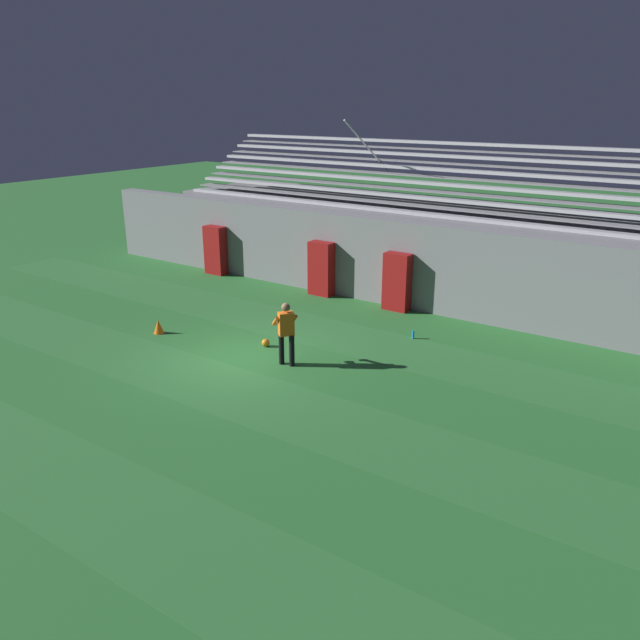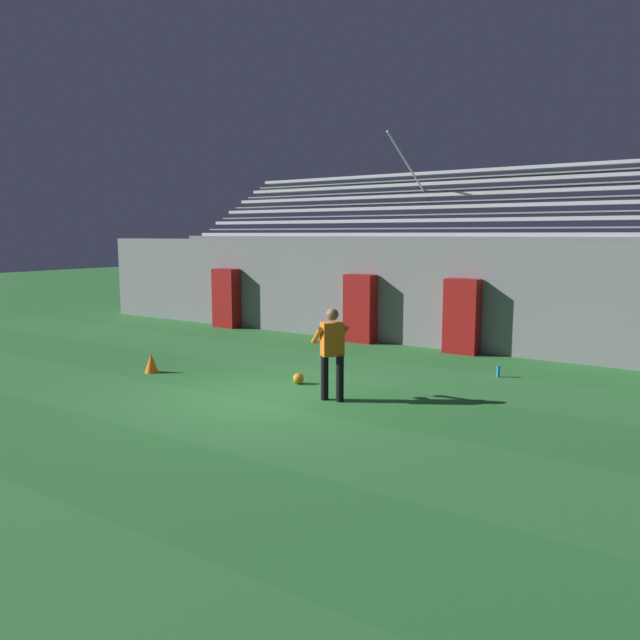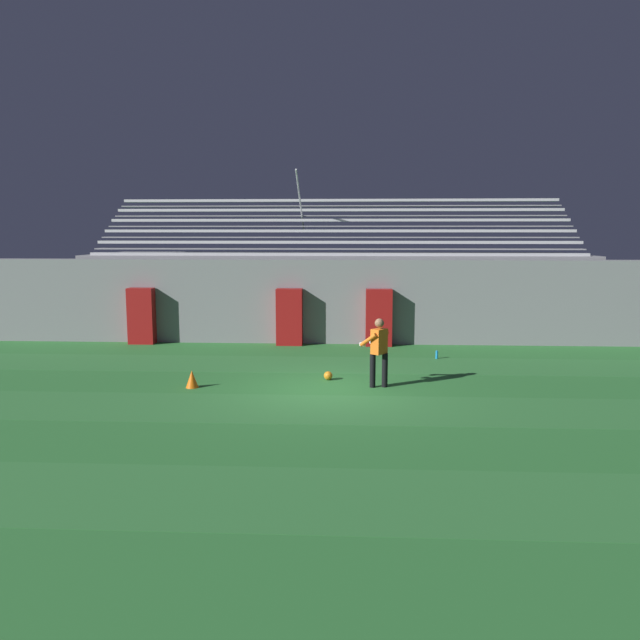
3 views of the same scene
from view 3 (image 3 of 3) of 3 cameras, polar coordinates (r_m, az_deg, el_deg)
The scene contains 13 objects.
ground_plane at distance 14.79m, azimuth 0.59°, elevation -6.46°, with size 80.00×80.00×0.00m, color #2D7533.
turf_stripe_near at distance 9.11m, azimuth -1.03°, elevation -15.90°, with size 28.00×2.22×0.01m, color #337A38.
turf_stripe_mid at distance 13.29m, azimuth 0.31°, elevation -8.12°, with size 28.00×2.22×0.01m, color #337A38.
turf_stripe_far at distance 17.59m, azimuth 0.98°, elevation -4.10°, with size 28.00×2.22×0.01m, color #337A38.
back_wall at distance 20.94m, azimuth 1.33°, elevation 1.72°, with size 24.00×0.60×2.80m, color gray.
padding_pillar_gate_left at distance 20.55m, azimuth -2.81°, elevation 0.28°, with size 0.85×0.44×1.87m, color maroon.
padding_pillar_gate_right at distance 20.46m, azimuth 5.40°, elevation 0.22°, with size 0.85×0.44×1.87m, color maroon.
padding_pillar_far_left at distance 21.61m, azimuth -16.01°, elevation 0.36°, with size 0.85×0.44×1.87m, color maroon.
bleacher_stand at distance 23.61m, azimuth 1.52°, elevation 2.70°, with size 18.00×4.75×5.83m.
goalkeeper at distance 14.98m, azimuth 5.37°, elevation -2.57°, with size 0.73×0.74×1.67m.
soccer_ball at distance 15.79m, azimuth 0.76°, elevation -5.11°, with size 0.22×0.22×0.22m, color orange.
traffic_cone at distance 15.32m, azimuth -11.62°, elevation -5.30°, with size 0.30×0.30×0.42m, color orange.
water_bottle at distance 18.72m, azimuth 10.63°, elevation -3.14°, with size 0.07×0.07×0.24m, color #1E8CD8.
Camera 3 is at (0.59, -14.31, 3.69)m, focal length 35.00 mm.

